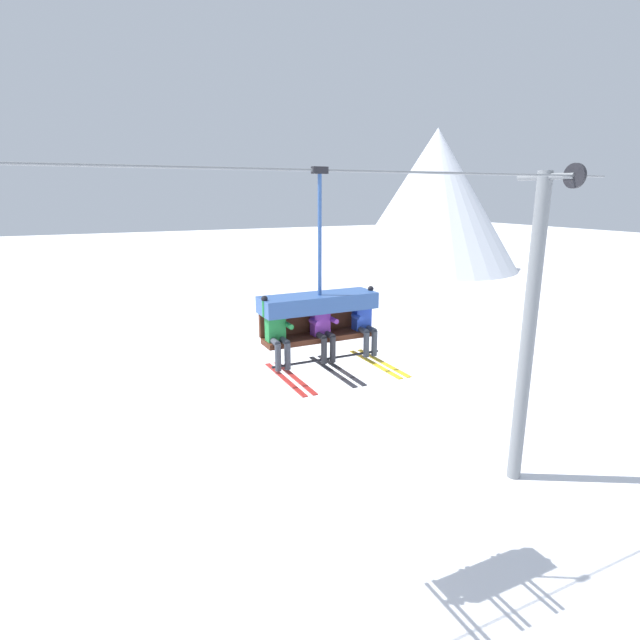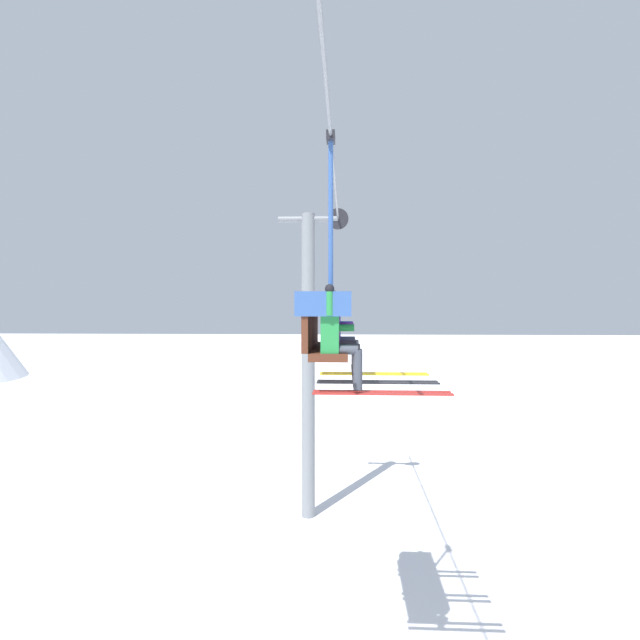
% 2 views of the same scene
% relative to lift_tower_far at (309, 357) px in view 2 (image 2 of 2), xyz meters
% --- Properties ---
extents(lift_tower_far, '(0.36, 1.88, 8.33)m').
position_rel_lift_tower_far_xyz_m(lift_tower_far, '(0.00, 0.00, 0.00)').
color(lift_tower_far, slate).
rests_on(lift_tower_far, ground_plane).
extents(lift_cable, '(16.57, 0.05, 0.05)m').
position_rel_lift_tower_far_xyz_m(lift_cable, '(-7.28, -0.78, 3.72)').
color(lift_cable, slate).
extents(chairlift_chair, '(2.19, 0.74, 3.39)m').
position_rel_lift_tower_far_xyz_m(chairlift_chair, '(-6.39, -0.71, 1.27)').
color(chairlift_chair, '#512819').
extents(skier_green, '(0.48, 1.70, 1.34)m').
position_rel_lift_tower_far_xyz_m(skier_green, '(-7.28, -0.92, 0.97)').
color(skier_green, '#23843D').
extents(skier_purple, '(0.46, 1.70, 1.23)m').
position_rel_lift_tower_far_xyz_m(skier_purple, '(-6.39, -0.93, 0.95)').
color(skier_purple, purple).
extents(skier_blue, '(0.48, 1.70, 1.34)m').
position_rel_lift_tower_far_xyz_m(skier_blue, '(-5.50, -0.92, 0.97)').
color(skier_blue, '#2847B7').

